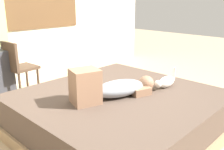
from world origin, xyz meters
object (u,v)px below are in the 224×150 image
(cat, at_px, (165,82))
(bed, at_px, (119,114))
(person_lying, at_px, (111,87))
(chair_by_desk, at_px, (17,65))

(cat, bearing_deg, bed, 155.40)
(person_lying, bearing_deg, chair_by_desk, 94.49)
(person_lying, bearing_deg, bed, 3.18)
(person_lying, relative_size, chair_by_desk, 1.08)
(cat, height_order, chair_by_desk, chair_by_desk)
(bed, distance_m, person_lying, 0.37)
(bed, xyz_separation_m, person_lying, (-0.13, -0.01, 0.35))
(chair_by_desk, bearing_deg, person_lying, -85.51)
(bed, relative_size, chair_by_desk, 2.31)
(person_lying, xyz_separation_m, chair_by_desk, (-0.14, 1.75, -0.06))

